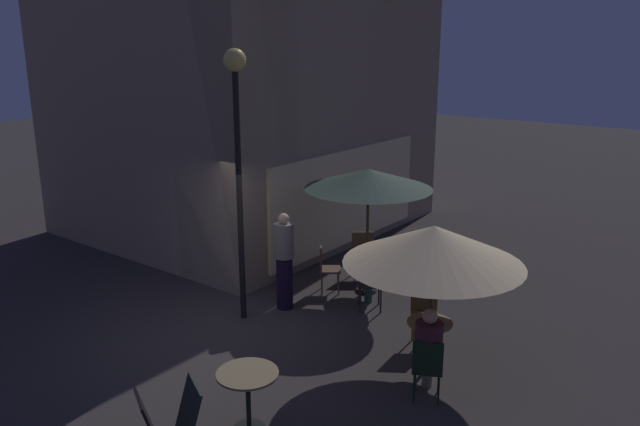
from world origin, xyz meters
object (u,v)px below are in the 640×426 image
cafe_table_0 (429,337)px  patron_seated_1 (370,271)px  cafe_table_1 (367,264)px  patio_umbrella_1 (368,179)px  patron_seated_0 (428,347)px  cafe_table_2 (248,388)px  cafe_chair_2 (363,250)px  cafe_chair_1 (424,307)px  cafe_chair_0 (427,365)px  cafe_chair_3 (326,266)px  patron_standing_2 (284,261)px  street_lamp_near_corner (237,129)px  patio_umbrella_0 (434,245)px  cafe_chair_4 (371,281)px

cafe_table_0 → patron_seated_1: patron_seated_1 is taller
cafe_table_1 → patron_seated_1: patron_seated_1 is taller
patio_umbrella_1 → patron_seated_0: bearing=-134.0°
cafe_table_2 → cafe_chair_2: (5.16, 1.77, -0.03)m
patio_umbrella_1 → patron_seated_0: size_ratio=1.86×
cafe_chair_1 → cafe_chair_2: size_ratio=1.14×
cafe_table_2 → cafe_chair_0: size_ratio=0.87×
cafe_chair_0 → patron_seated_1: 3.03m
cafe_table_1 → cafe_chair_3: bearing=127.6°
cafe_table_0 → patron_standing_2: size_ratio=0.42×
cafe_table_2 → cafe_chair_2: size_ratio=0.88×
cafe_chair_3 → patron_seated_0: size_ratio=0.67×
street_lamp_near_corner → cafe_chair_0: bearing=-96.4°
patron_standing_2 → patron_seated_1: bearing=-17.4°
cafe_table_0 → cafe_table_1: (1.87, 2.29, 0.04)m
patron_standing_2 → patio_umbrella_0: bearing=-61.9°
cafe_chair_2 → patron_seated_0: (-3.17, -3.12, 0.17)m
street_lamp_near_corner → cafe_chair_4: 3.46m
street_lamp_near_corner → patron_seated_1: bearing=-42.1°
cafe_table_2 → cafe_chair_0: bearing=-37.0°
patio_umbrella_1 → cafe_chair_1: patio_umbrella_1 is taller
cafe_table_0 → cafe_table_2: bearing=158.8°
cafe_chair_3 → cafe_chair_1: bearing=-54.3°
patron_seated_1 → cafe_table_1: bearing=-0.0°
street_lamp_near_corner → cafe_chair_0: (-0.41, -3.71, -2.70)m
patio_umbrella_1 → cafe_chair_4: bearing=-142.4°
cafe_chair_4 → cafe_chair_3: bearing=40.7°
patron_seated_1 → patron_standing_2: 1.51m
patio_umbrella_0 → patron_seated_1: size_ratio=2.06×
cafe_table_0 → cafe_table_1: cafe_table_0 is taller
cafe_chair_0 → cafe_table_2: bearing=116.7°
cafe_table_1 → cafe_chair_2: cafe_chair_2 is taller
street_lamp_near_corner → patio_umbrella_1: (2.23, -1.04, -1.07)m
cafe_chair_4 → patron_seated_1: 0.20m
patron_seated_1 → patron_standing_2: (-0.91, 1.19, 0.19)m
cafe_table_0 → cafe_chair_4: bearing=56.2°
cafe_table_2 → cafe_chair_3: bearing=24.8°
cafe_chair_0 → patron_seated_1: patron_seated_1 is taller
patio_umbrella_0 → street_lamp_near_corner: bearing=96.1°
cafe_chair_1 → patron_seated_0: patron_seated_0 is taller
cafe_table_2 → street_lamp_near_corner: bearing=45.2°
street_lamp_near_corner → cafe_table_2: (-2.28, -2.30, -2.66)m
cafe_chair_3 → street_lamp_near_corner: bearing=-141.4°
cafe_table_1 → cafe_table_2: size_ratio=0.98×
patio_umbrella_1 → patron_seated_1: (-0.58, -0.45, -1.48)m
patron_standing_2 → cafe_chair_3: bearing=27.8°
patio_umbrella_0 → cafe_chair_1: (0.67, 0.44, -1.27)m
cafe_table_0 → cafe_chair_4: (1.17, 1.75, 0.06)m
cafe_table_0 → patio_umbrella_0: patio_umbrella_0 is taller
cafe_table_1 → patron_seated_0: 3.63m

